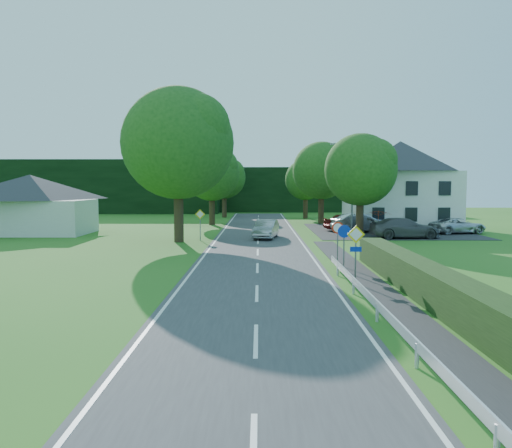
{
  "coord_description": "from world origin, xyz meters",
  "views": [
    {
      "loc": [
        0.09,
        -13.59,
        4.38
      ],
      "look_at": [
        -0.1,
        17.19,
        1.91
      ],
      "focal_mm": 35.0,
      "sensor_mm": 36.0,
      "label": 1
    }
  ],
  "objects_px": {
    "parked_car_grey": "(404,228)",
    "parasol": "(378,222)",
    "streetlight": "(351,183)",
    "parked_car_red": "(349,222)",
    "moving_car": "(266,229)",
    "parked_car_silver_b": "(458,226)",
    "parked_car_silver_a": "(361,223)",
    "motorcycle": "(265,229)"
  },
  "relations": [
    {
      "from": "parked_car_red",
      "to": "parked_car_silver_b",
      "type": "height_order",
      "value": "parked_car_red"
    },
    {
      "from": "parked_car_red",
      "to": "parked_car_grey",
      "type": "xyz_separation_m",
      "value": [
        3.24,
        -6.5,
        -0.0
      ]
    },
    {
      "from": "parked_car_silver_a",
      "to": "parked_car_silver_b",
      "type": "relative_size",
      "value": 1.06
    },
    {
      "from": "moving_car",
      "to": "parked_car_grey",
      "type": "bearing_deg",
      "value": 10.63
    },
    {
      "from": "parasol",
      "to": "motorcycle",
      "type": "bearing_deg",
      "value": -175.83
    },
    {
      "from": "moving_car",
      "to": "streetlight",
      "type": "bearing_deg",
      "value": 36.1
    },
    {
      "from": "streetlight",
      "to": "parked_car_red",
      "type": "xyz_separation_m",
      "value": [
        0.5,
        3.0,
        -3.61
      ]
    },
    {
      "from": "parked_car_silver_a",
      "to": "parked_car_grey",
      "type": "relative_size",
      "value": 0.93
    },
    {
      "from": "parked_car_silver_b",
      "to": "parked_car_grey",
      "type": "bearing_deg",
      "value": 109.12
    },
    {
      "from": "parked_car_silver_b",
      "to": "parasol",
      "type": "relative_size",
      "value": 2.11
    },
    {
      "from": "parked_car_red",
      "to": "parked_car_grey",
      "type": "relative_size",
      "value": 0.86
    },
    {
      "from": "motorcycle",
      "to": "parked_car_red",
      "type": "xyz_separation_m",
      "value": [
        7.99,
        3.97,
        0.33
      ]
    },
    {
      "from": "motorcycle",
      "to": "parked_car_red",
      "type": "bearing_deg",
      "value": 11.4
    },
    {
      "from": "parked_car_silver_b",
      "to": "parasol",
      "type": "height_order",
      "value": "parasol"
    },
    {
      "from": "moving_car",
      "to": "parked_car_grey",
      "type": "relative_size",
      "value": 0.8
    },
    {
      "from": "streetlight",
      "to": "parked_car_silver_a",
      "type": "relative_size",
      "value": 1.54
    },
    {
      "from": "moving_car",
      "to": "parked_car_red",
      "type": "distance_m",
      "value": 10.39
    },
    {
      "from": "streetlight",
      "to": "parked_car_silver_a",
      "type": "bearing_deg",
      "value": 45.63
    },
    {
      "from": "parasol",
      "to": "streetlight",
      "type": "bearing_deg",
      "value": 174.11
    },
    {
      "from": "parked_car_silver_b",
      "to": "parasol",
      "type": "bearing_deg",
      "value": 80.66
    },
    {
      "from": "parked_car_grey",
      "to": "parasol",
      "type": "distance_m",
      "value": 3.51
    },
    {
      "from": "parked_car_grey",
      "to": "parasol",
      "type": "relative_size",
      "value": 2.41
    },
    {
      "from": "parked_car_red",
      "to": "parasol",
      "type": "distance_m",
      "value": 3.78
    },
    {
      "from": "motorcycle",
      "to": "parked_car_grey",
      "type": "bearing_deg",
      "value": -27.71
    },
    {
      "from": "parked_car_silver_a",
      "to": "parked_car_grey",
      "type": "bearing_deg",
      "value": -161.23
    },
    {
      "from": "motorcycle",
      "to": "parked_car_silver_b",
      "type": "xyz_separation_m",
      "value": [
        17.1,
        1.36,
        0.19
      ]
    },
    {
      "from": "streetlight",
      "to": "parasol",
      "type": "distance_m",
      "value": 4.16
    },
    {
      "from": "streetlight",
      "to": "parasol",
      "type": "relative_size",
      "value": 3.45
    },
    {
      "from": "moving_car",
      "to": "parked_car_silver_a",
      "type": "bearing_deg",
      "value": 39.28
    },
    {
      "from": "parked_car_red",
      "to": "parked_car_silver_b",
      "type": "bearing_deg",
      "value": -119.62
    },
    {
      "from": "parked_car_silver_a",
      "to": "parasol",
      "type": "xyz_separation_m",
      "value": [
        1.23,
        -1.46,
        0.19
      ]
    },
    {
      "from": "parked_car_silver_a",
      "to": "parked_car_silver_b",
      "type": "bearing_deg",
      "value": -105.23
    },
    {
      "from": "parked_car_silver_a",
      "to": "parked_car_silver_b",
      "type": "distance_m",
      "value": 8.46
    },
    {
      "from": "motorcycle",
      "to": "parasol",
      "type": "height_order",
      "value": "parasol"
    },
    {
      "from": "motorcycle",
      "to": "streetlight",
      "type": "bearing_deg",
      "value": -7.64
    },
    {
      "from": "streetlight",
      "to": "parked_car_silver_b",
      "type": "height_order",
      "value": "streetlight"
    },
    {
      "from": "parked_car_grey",
      "to": "moving_car",
      "type": "bearing_deg",
      "value": 87.36
    },
    {
      "from": "streetlight",
      "to": "parked_car_red",
      "type": "distance_m",
      "value": 4.72
    },
    {
      "from": "parked_car_silver_a",
      "to": "parasol",
      "type": "bearing_deg",
      "value": -149.39
    },
    {
      "from": "parked_car_grey",
      "to": "parked_car_silver_b",
      "type": "relative_size",
      "value": 1.14
    },
    {
      "from": "streetlight",
      "to": "parked_car_silver_b",
      "type": "distance_m",
      "value": 10.31
    },
    {
      "from": "motorcycle",
      "to": "parked_car_silver_b",
      "type": "relative_size",
      "value": 0.38
    }
  ]
}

